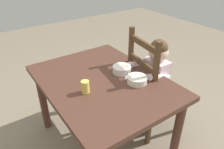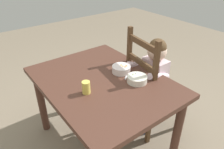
# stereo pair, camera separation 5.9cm
# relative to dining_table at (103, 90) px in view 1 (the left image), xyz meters

# --- Properties ---
(ground_plane) EXTENTS (8.00, 8.00, 0.00)m
(ground_plane) POSITION_rel_dining_table_xyz_m (0.00, 0.00, -0.61)
(ground_plane) COLOR gray
(dining_table) EXTENTS (1.19, 0.90, 0.71)m
(dining_table) POSITION_rel_dining_table_xyz_m (0.00, 0.00, 0.00)
(dining_table) COLOR #502F24
(dining_table) RESTS_ON ground
(dining_chair) EXTENTS (0.48, 0.48, 1.04)m
(dining_chair) POSITION_rel_dining_table_xyz_m (0.08, 0.49, -0.12)
(dining_chair) COLOR #513620
(dining_chair) RESTS_ON ground
(child_figure) EXTENTS (0.32, 0.31, 0.97)m
(child_figure) POSITION_rel_dining_table_xyz_m (0.09, 0.49, 0.03)
(child_figure) COLOR silver
(child_figure) RESTS_ON ground
(bowl_of_peas) EXTENTS (0.16, 0.16, 0.05)m
(bowl_of_peas) POSITION_rel_dining_table_xyz_m (0.19, 0.20, 0.13)
(bowl_of_peas) COLOR white
(bowl_of_peas) RESTS_ON dining_table
(bowl_of_carrots) EXTENTS (0.16, 0.16, 0.06)m
(bowl_of_carrots) POSITION_rel_dining_table_xyz_m (-0.01, 0.20, 0.13)
(bowl_of_carrots) COLOR white
(bowl_of_carrots) RESTS_ON dining_table
(spoon) EXTENTS (0.10, 0.12, 0.01)m
(spoon) POSITION_rel_dining_table_xyz_m (0.05, 0.22, 0.11)
(spoon) COLOR silver
(spoon) RESTS_ON dining_table
(drinking_cup) EXTENTS (0.06, 0.06, 0.10)m
(drinking_cup) POSITION_rel_dining_table_xyz_m (0.08, -0.20, 0.15)
(drinking_cup) COLOR #ECD557
(drinking_cup) RESTS_ON dining_table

